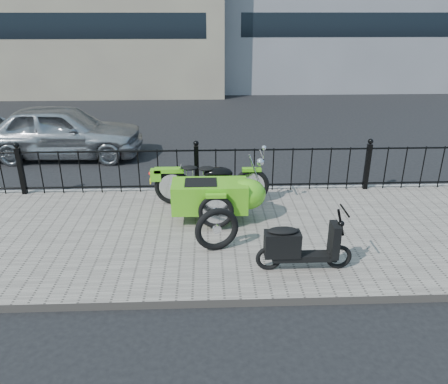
{
  "coord_description": "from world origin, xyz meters",
  "views": [
    {
      "loc": [
        0.22,
        -7.04,
        3.55
      ],
      "look_at": [
        0.5,
        -0.1,
        0.67
      ],
      "focal_mm": 35.0,
      "sensor_mm": 36.0,
      "label": 1
    }
  ],
  "objects_px": {
    "scooter": "(298,247)",
    "spare_tire": "(217,229)",
    "sedan_car": "(62,131)",
    "motorcycle_sidecar": "(220,192)"
  },
  "relations": [
    {
      "from": "motorcycle_sidecar",
      "to": "sedan_car",
      "type": "height_order",
      "value": "sedan_car"
    },
    {
      "from": "motorcycle_sidecar",
      "to": "scooter",
      "type": "height_order",
      "value": "motorcycle_sidecar"
    },
    {
      "from": "scooter",
      "to": "sedan_car",
      "type": "distance_m",
      "value": 7.66
    },
    {
      "from": "motorcycle_sidecar",
      "to": "scooter",
      "type": "xyz_separation_m",
      "value": [
        1.05,
        -1.77,
        -0.11
      ]
    },
    {
      "from": "scooter",
      "to": "spare_tire",
      "type": "relative_size",
      "value": 1.97
    },
    {
      "from": "scooter",
      "to": "motorcycle_sidecar",
      "type": "bearing_deg",
      "value": 120.65
    },
    {
      "from": "scooter",
      "to": "spare_tire",
      "type": "distance_m",
      "value": 1.28
    },
    {
      "from": "scooter",
      "to": "spare_tire",
      "type": "height_order",
      "value": "scooter"
    },
    {
      "from": "motorcycle_sidecar",
      "to": "spare_tire",
      "type": "distance_m",
      "value": 1.18
    },
    {
      "from": "spare_tire",
      "to": "sedan_car",
      "type": "distance_m",
      "value": 6.48
    }
  ]
}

